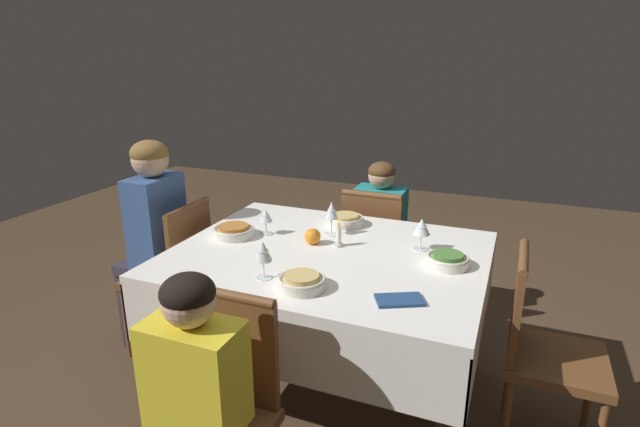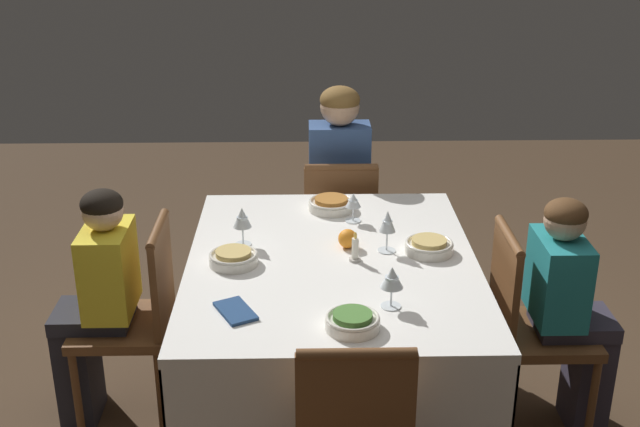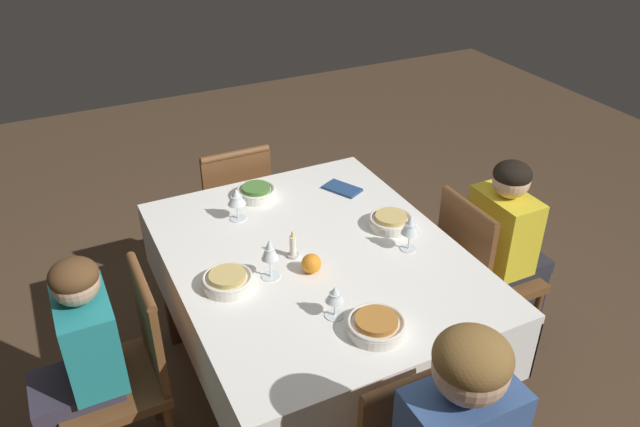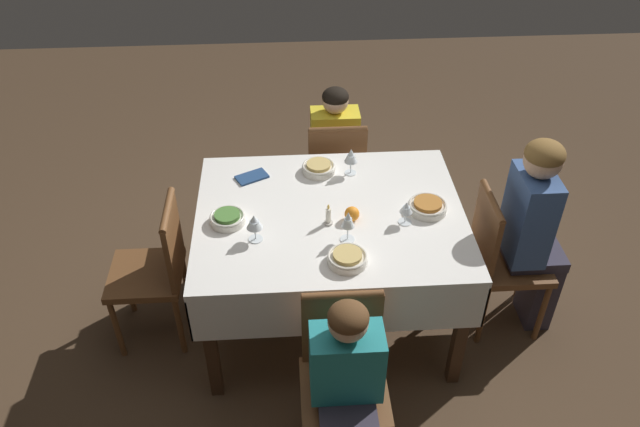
{
  "view_description": "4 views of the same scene",
  "coord_description": "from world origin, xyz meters",
  "px_view_note": "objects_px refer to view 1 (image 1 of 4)",
  "views": [
    {
      "loc": [
        -0.74,
        1.93,
        1.63
      ],
      "look_at": [
        0.05,
        -0.02,
        0.94
      ],
      "focal_mm": 28.0,
      "sensor_mm": 36.0,
      "label": 1
    },
    {
      "loc": [
        -2.75,
        0.11,
        2.1
      ],
      "look_at": [
        0.02,
        0.05,
        0.95
      ],
      "focal_mm": 45.0,
      "sensor_mm": 36.0,
      "label": 2
    },
    {
      "loc": [
        1.82,
        -0.87,
        2.19
      ],
      "look_at": [
        -0.08,
        0.06,
        0.9
      ],
      "focal_mm": 35.0,
      "sensor_mm": 36.0,
      "label": 3
    },
    {
      "loc": [
        -0.21,
        -2.49,
        2.75
      ],
      "look_at": [
        -0.06,
        -0.08,
        0.84
      ],
      "focal_mm": 35.0,
      "sensor_mm": 36.0,
      "label": 4
    }
  ],
  "objects_px": {
    "wine_glass_east": "(266,217)",
    "wine_glass_north": "(263,252)",
    "wine_glass_south": "(332,212)",
    "chair_south": "(375,249)",
    "chair_north": "(216,409)",
    "dining_table": "(328,271)",
    "wine_glass_west": "(422,228)",
    "bowl_south": "(346,220)",
    "chair_east": "(176,271)",
    "bowl_west": "(448,260)",
    "bowl_east": "(234,231)",
    "chair_west": "(542,345)",
    "person_child_yellow": "(186,422)",
    "person_child_teal": "(383,231)",
    "candle_centerpiece": "(338,238)",
    "bowl_north": "(302,281)",
    "orange_fruit": "(313,236)",
    "napkin_red_folded": "(400,300)",
    "person_adult_denim": "(151,235)"
  },
  "relations": [
    {
      "from": "wine_glass_east",
      "to": "wine_glass_north",
      "type": "distance_m",
      "value": 0.5
    },
    {
      "from": "wine_glass_south",
      "to": "chair_south",
      "type": "bearing_deg",
      "value": -97.07
    },
    {
      "from": "chair_north",
      "to": "wine_glass_south",
      "type": "xyz_separation_m",
      "value": [
        -0.03,
        -1.0,
        0.4
      ]
    },
    {
      "from": "dining_table",
      "to": "wine_glass_west",
      "type": "relative_size",
      "value": 9.25
    },
    {
      "from": "wine_glass_east",
      "to": "bowl_south",
      "type": "height_order",
      "value": "wine_glass_east"
    },
    {
      "from": "chair_east",
      "to": "bowl_west",
      "type": "height_order",
      "value": "chair_east"
    },
    {
      "from": "bowl_east",
      "to": "wine_glass_south",
      "type": "relative_size",
      "value": 1.18
    },
    {
      "from": "bowl_east",
      "to": "wine_glass_north",
      "type": "xyz_separation_m",
      "value": [
        -0.36,
        0.36,
        0.08
      ]
    },
    {
      "from": "chair_west",
      "to": "wine_glass_north",
      "type": "height_order",
      "value": "wine_glass_north"
    },
    {
      "from": "person_child_yellow",
      "to": "wine_glass_south",
      "type": "height_order",
      "value": "person_child_yellow"
    },
    {
      "from": "dining_table",
      "to": "person_child_teal",
      "type": "relative_size",
      "value": 1.36
    },
    {
      "from": "chair_north",
      "to": "candle_centerpiece",
      "type": "xyz_separation_m",
      "value": [
        -0.11,
        -0.87,
        0.32
      ]
    },
    {
      "from": "person_child_yellow",
      "to": "bowl_south",
      "type": "xyz_separation_m",
      "value": [
        -0.05,
        -1.32,
        0.24
      ]
    },
    {
      "from": "wine_glass_north",
      "to": "bowl_west",
      "type": "xyz_separation_m",
      "value": [
        -0.66,
        -0.39,
        -0.08
      ]
    },
    {
      "from": "dining_table",
      "to": "bowl_north",
      "type": "xyz_separation_m",
      "value": [
        -0.04,
        0.37,
        0.12
      ]
    },
    {
      "from": "chair_north",
      "to": "orange_fruit",
      "type": "height_order",
      "value": "chair_north"
    },
    {
      "from": "wine_glass_south",
      "to": "chair_east",
      "type": "bearing_deg",
      "value": 9.47
    },
    {
      "from": "bowl_north",
      "to": "napkin_red_folded",
      "type": "xyz_separation_m",
      "value": [
        -0.37,
        -0.03,
        -0.02
      ]
    },
    {
      "from": "chair_south",
      "to": "candle_centerpiece",
      "type": "relative_size",
      "value": 7.47
    },
    {
      "from": "wine_glass_west",
      "to": "chair_east",
      "type": "bearing_deg",
      "value": 4.97
    },
    {
      "from": "chair_east",
      "to": "person_adult_denim",
      "type": "bearing_deg",
      "value": -90.0
    },
    {
      "from": "chair_east",
      "to": "wine_glass_south",
      "type": "height_order",
      "value": "wine_glass_south"
    },
    {
      "from": "chair_west",
      "to": "orange_fruit",
      "type": "distance_m",
      "value": 1.07
    },
    {
      "from": "dining_table",
      "to": "napkin_red_folded",
      "type": "relative_size",
      "value": 7.04
    },
    {
      "from": "bowl_west",
      "to": "orange_fruit",
      "type": "height_order",
      "value": "orange_fruit"
    },
    {
      "from": "bowl_west",
      "to": "person_adult_denim",
      "type": "bearing_deg",
      "value": -0.93
    },
    {
      "from": "person_child_yellow",
      "to": "wine_glass_west",
      "type": "xyz_separation_m",
      "value": [
        -0.47,
        -1.12,
        0.32
      ]
    },
    {
      "from": "wine_glass_south",
      "to": "bowl_south",
      "type": "bearing_deg",
      "value": -95.86
    },
    {
      "from": "candle_centerpiece",
      "to": "orange_fruit",
      "type": "relative_size",
      "value": 1.56
    },
    {
      "from": "orange_fruit",
      "to": "person_adult_denim",
      "type": "bearing_deg",
      "value": -0.47
    },
    {
      "from": "chair_south",
      "to": "napkin_red_folded",
      "type": "xyz_separation_m",
      "value": [
        -0.4,
        1.12,
        0.29
      ]
    },
    {
      "from": "wine_glass_north",
      "to": "napkin_red_folded",
      "type": "xyz_separation_m",
      "value": [
        -0.54,
        -0.01,
        -0.1
      ]
    },
    {
      "from": "wine_glass_east",
      "to": "orange_fruit",
      "type": "xyz_separation_m",
      "value": [
        -0.26,
        0.04,
        -0.05
      ]
    },
    {
      "from": "chair_east",
      "to": "chair_north",
      "type": "bearing_deg",
      "value": 43.89
    },
    {
      "from": "person_adult_denim",
      "to": "person_child_teal",
      "type": "distance_m",
      "value": 1.38
    },
    {
      "from": "person_adult_denim",
      "to": "chair_south",
      "type": "bearing_deg",
      "value": 123.69
    },
    {
      "from": "wine_glass_east",
      "to": "wine_glass_south",
      "type": "relative_size",
      "value": 0.75
    },
    {
      "from": "chair_north",
      "to": "napkin_red_folded",
      "type": "xyz_separation_m",
      "value": [
        -0.5,
        -0.45,
        0.29
      ]
    },
    {
      "from": "chair_south",
      "to": "person_child_teal",
      "type": "relative_size",
      "value": 0.87
    },
    {
      "from": "person_child_yellow",
      "to": "wine_glass_north",
      "type": "height_order",
      "value": "person_child_yellow"
    },
    {
      "from": "orange_fruit",
      "to": "chair_west",
      "type": "bearing_deg",
      "value": 178.64
    },
    {
      "from": "chair_south",
      "to": "wine_glass_east",
      "type": "xyz_separation_m",
      "value": [
        0.37,
        0.68,
        0.37
      ]
    },
    {
      "from": "chair_west",
      "to": "wine_glass_south",
      "type": "xyz_separation_m",
      "value": [
        0.99,
        -0.17,
        0.4
      ]
    },
    {
      "from": "bowl_east",
      "to": "wine_glass_south",
      "type": "distance_m",
      "value": 0.48
    },
    {
      "from": "person_child_yellow",
      "to": "bowl_west",
      "type": "xyz_separation_m",
      "value": [
        -0.61,
        -0.99,
        0.24
      ]
    },
    {
      "from": "chair_south",
      "to": "bowl_east",
      "type": "bearing_deg",
      "value": 56.92
    },
    {
      "from": "chair_north",
      "to": "orange_fruit",
      "type": "bearing_deg",
      "value": 90.45
    },
    {
      "from": "chair_south",
      "to": "person_adult_denim",
      "type": "xyz_separation_m",
      "value": [
        1.07,
        0.71,
        0.19
      ]
    },
    {
      "from": "chair_south",
      "to": "person_child_teal",
      "type": "xyz_separation_m",
      "value": [
        -0.0,
        -0.16,
        0.06
      ]
    },
    {
      "from": "person_child_yellow",
      "to": "bowl_east",
      "type": "distance_m",
      "value": 1.06
    }
  ]
}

